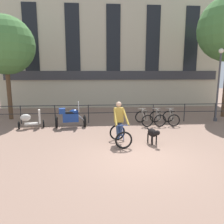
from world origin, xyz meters
TOP-DOWN VIEW (x-y plane):
  - ground_plane at (0.00, 0.00)m, footprint 60.00×60.00m
  - canal_railing at (-0.00, 5.20)m, footprint 15.05×0.05m
  - building_facade at (0.00, 10.99)m, footprint 18.00×0.72m
  - cyclist_with_bike at (-0.51, 1.48)m, footprint 0.81×1.24m
  - dog at (0.82, 1.27)m, footprint 0.43×0.91m
  - parked_motorcycle at (-2.80, 4.26)m, footprint 1.65×0.82m
  - parked_bicycle_near_lamp at (1.19, 4.54)m, footprint 0.81×1.19m
  - parked_bicycle_mid_left at (1.96, 4.54)m, footprint 0.70×1.13m
  - parked_bicycle_mid_right at (2.72, 4.54)m, footprint 0.71×1.14m
  - parked_scooter at (-4.84, 4.21)m, footprint 1.34×0.68m
  - street_lamp at (5.62, 5.09)m, footprint 0.28×0.28m
  - tree_canalside_left at (-6.70, 6.64)m, footprint 3.41×3.41m

SIDE VIEW (x-z plane):
  - ground_plane at x=0.00m, z-range 0.00..0.00m
  - parked_bicycle_mid_left at x=1.96m, z-range -0.07..0.79m
  - parked_bicycle_mid_right at x=2.72m, z-range -0.07..0.79m
  - parked_bicycle_near_lamp at x=1.19m, z-range -0.07..0.79m
  - dog at x=0.82m, z-range 0.13..0.78m
  - parked_scooter at x=-4.84m, z-range -0.02..0.94m
  - parked_motorcycle at x=-2.80m, z-range -0.11..1.24m
  - canal_railing at x=0.00m, z-range 0.18..1.23m
  - cyclist_with_bike at x=-0.51m, z-range -0.09..1.61m
  - street_lamp at x=5.62m, z-range 0.26..4.44m
  - tree_canalside_left at x=-6.70m, z-range 1.34..7.47m
  - building_facade at x=0.00m, z-range -0.02..9.57m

